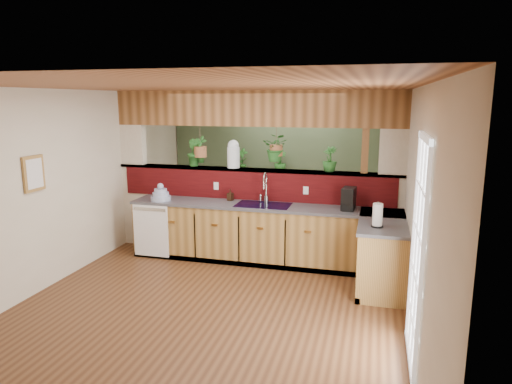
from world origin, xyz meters
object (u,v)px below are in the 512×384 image
(dish_stack, at_px, (161,195))
(glass_jar, at_px, (233,154))
(coffee_maker, at_px, (349,200))
(soap_dispenser, at_px, (230,195))
(paper_towel, at_px, (377,216))
(shelving_console, at_px, (262,198))
(faucet, at_px, (265,186))

(dish_stack, relative_size, glass_jar, 0.71)
(coffee_maker, relative_size, glass_jar, 0.73)
(soap_dispenser, bearing_deg, glass_jar, 93.22)
(coffee_maker, relative_size, paper_towel, 1.01)
(coffee_maker, distance_m, shelving_console, 2.98)
(faucet, bearing_deg, soap_dispenser, 179.53)
(soap_dispenser, height_order, shelving_console, soap_dispenser)
(soap_dispenser, relative_size, paper_towel, 0.56)
(dish_stack, distance_m, paper_towel, 3.37)
(glass_jar, bearing_deg, dish_stack, -155.01)
(paper_towel, bearing_deg, dish_stack, 167.96)
(faucet, height_order, soap_dispenser, faucet)
(dish_stack, relative_size, shelving_console, 0.20)
(faucet, height_order, glass_jar, glass_jar)
(soap_dispenser, bearing_deg, faucet, -0.47)
(coffee_maker, bearing_deg, soap_dispenser, -177.90)
(dish_stack, distance_m, soap_dispenser, 1.10)
(faucet, xyz_separation_m, coffee_maker, (1.27, -0.15, -0.11))
(dish_stack, distance_m, glass_jar, 1.32)
(glass_jar, bearing_deg, shelving_console, 90.10)
(faucet, relative_size, shelving_console, 0.29)
(faucet, distance_m, shelving_console, 2.29)
(shelving_console, bearing_deg, glass_jar, -99.30)
(dish_stack, distance_m, coffee_maker, 2.90)
(faucet, xyz_separation_m, dish_stack, (-1.63, -0.27, -0.17))
(dish_stack, height_order, soap_dispenser, dish_stack)
(coffee_maker, bearing_deg, paper_towel, -56.94)
(faucet, distance_m, paper_towel, 1.94)
(coffee_maker, xyz_separation_m, glass_jar, (-1.85, 0.37, 0.56))
(glass_jar, bearing_deg, faucet, -20.86)
(faucet, distance_m, glass_jar, 0.77)
(soap_dispenser, height_order, paper_towel, paper_towel)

